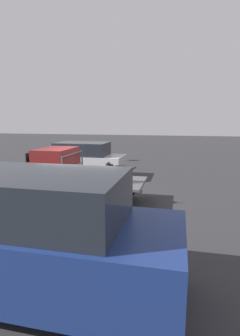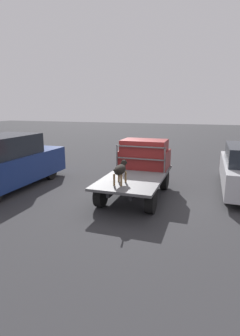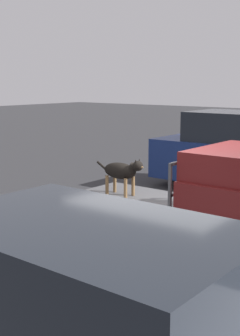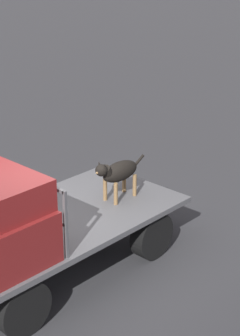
# 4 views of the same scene
# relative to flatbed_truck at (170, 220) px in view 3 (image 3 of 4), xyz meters

# --- Properties ---
(ground_plane) EXTENTS (80.00, 80.00, 0.00)m
(ground_plane) POSITION_rel_flatbed_truck_xyz_m (0.00, 0.00, -0.57)
(ground_plane) COLOR #2D2D30
(flatbed_truck) EXTENTS (3.85, 1.89, 0.78)m
(flatbed_truck) POSITION_rel_flatbed_truck_xyz_m (0.00, 0.00, 0.00)
(flatbed_truck) COLOR black
(flatbed_truck) RESTS_ON ground
(truck_headboard) EXTENTS (0.04, 1.77, 0.90)m
(truck_headboard) POSITION_rel_flatbed_truck_xyz_m (0.53, 0.00, 0.80)
(truck_headboard) COLOR #4C4C4F
(truck_headboard) RESTS_ON flatbed_truck
(dog) EXTENTS (1.05, 0.29, 0.69)m
(dog) POSITION_rel_flatbed_truck_xyz_m (-1.11, 0.17, 0.64)
(dog) COLOR brown
(dog) RESTS_ON flatbed_truck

